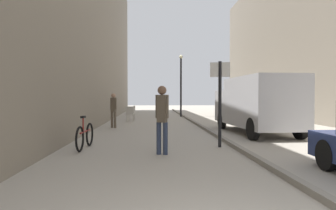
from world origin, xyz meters
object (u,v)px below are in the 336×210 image
(lamp_post, at_px, (181,81))
(cafe_chair_by_doorway, at_px, (130,113))
(delivery_van, at_px, (256,103))
(cafe_chair_near_window, at_px, (133,112))
(pedestrian_mid_block, at_px, (113,108))
(pedestrian_main_foreground, at_px, (162,115))
(street_sign_post, at_px, (220,96))
(pedestrian_far_crossing, at_px, (164,104))
(bicycle_leaning, at_px, (85,136))

(lamp_post, distance_m, cafe_chair_by_doorway, 6.15)
(delivery_van, bearing_deg, cafe_chair_near_window, 123.91)
(pedestrian_mid_block, distance_m, delivery_van, 6.73)
(delivery_van, distance_m, cafe_chair_near_window, 9.41)
(pedestrian_main_foreground, distance_m, street_sign_post, 2.15)
(pedestrian_far_crossing, distance_m, cafe_chair_near_window, 4.51)
(delivery_van, relative_size, cafe_chair_near_window, 5.98)
(street_sign_post, xyz_separation_m, cafe_chair_near_window, (-3.29, 10.88, -1.00))
(delivery_van, bearing_deg, lamp_post, 98.25)
(pedestrian_main_foreground, xyz_separation_m, street_sign_post, (1.79, 1.08, 0.49))
(pedestrian_mid_block, relative_size, pedestrian_far_crossing, 1.04)
(pedestrian_main_foreground, bearing_deg, cafe_chair_near_window, 117.05)
(street_sign_post, distance_m, bicycle_leaning, 4.19)
(pedestrian_mid_block, bearing_deg, delivery_van, -0.68)
(street_sign_post, relative_size, cafe_chair_by_doorway, 2.77)
(pedestrian_mid_block, distance_m, bicycle_leaning, 6.01)
(pedestrian_mid_block, bearing_deg, cafe_chair_near_window, 104.41)
(pedestrian_mid_block, distance_m, lamp_post, 9.38)
(pedestrian_mid_block, relative_size, delivery_van, 0.30)
(pedestrian_main_foreground, relative_size, pedestrian_far_crossing, 1.11)
(pedestrian_main_foreground, bearing_deg, delivery_van, 67.15)
(street_sign_post, bearing_deg, pedestrian_far_crossing, -73.52)
(street_sign_post, distance_m, cafe_chair_near_window, 11.41)
(street_sign_post, height_order, cafe_chair_near_window, street_sign_post)
(pedestrian_far_crossing, height_order, street_sign_post, street_sign_post)
(cafe_chair_near_window, bearing_deg, street_sign_post, -155.53)
(cafe_chair_near_window, bearing_deg, pedestrian_far_crossing, -22.33)
(pedestrian_far_crossing, bearing_deg, bicycle_leaning, 80.16)
(pedestrian_main_foreground, bearing_deg, pedestrian_mid_block, 126.94)
(street_sign_post, distance_m, cafe_chair_by_doorway, 10.27)
(bicycle_leaning, bearing_deg, cafe_chair_near_window, 89.35)
(pedestrian_main_foreground, xyz_separation_m, bicycle_leaning, (-2.23, 1.00, -0.67))
(lamp_post, bearing_deg, cafe_chair_near_window, -137.25)
(cafe_chair_by_doorway, bearing_deg, pedestrian_main_foreground, -74.65)
(pedestrian_mid_block, height_order, street_sign_post, street_sign_post)
(pedestrian_main_foreground, distance_m, delivery_van, 6.02)
(pedestrian_main_foreground, xyz_separation_m, cafe_chair_by_doorway, (-1.58, 10.73, -0.50))
(lamp_post, height_order, cafe_chair_by_doorway, lamp_post)
(pedestrian_main_foreground, xyz_separation_m, pedestrian_far_crossing, (0.75, 15.85, -0.10))
(street_sign_post, distance_m, lamp_post, 14.18)
(pedestrian_mid_block, distance_m, pedestrian_far_crossing, 9.33)
(pedestrian_main_foreground, height_order, cafe_chair_by_doorway, pedestrian_main_foreground)
(bicycle_leaning, relative_size, cafe_chair_near_window, 1.88)
(pedestrian_mid_block, relative_size, cafe_chair_by_doorway, 1.82)
(cafe_chair_near_window, bearing_deg, pedestrian_main_foreground, -165.23)
(pedestrian_mid_block, relative_size, street_sign_post, 0.66)
(lamp_post, bearing_deg, pedestrian_main_foreground, -97.56)
(lamp_post, height_order, bicycle_leaning, lamp_post)
(cafe_chair_by_doorway, bearing_deg, bicycle_leaning, -86.86)
(street_sign_post, height_order, lamp_post, lamp_post)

